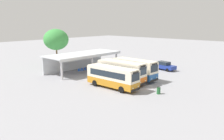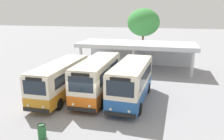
{
  "view_description": "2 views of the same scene",
  "coord_description": "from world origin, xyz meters",
  "px_view_note": "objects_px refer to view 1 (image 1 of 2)",
  "views": [
    {
      "loc": [
        -26.4,
        -18.36,
        9.17
      ],
      "look_at": [
        -0.21,
        5.27,
        1.71
      ],
      "focal_mm": 36.59,
      "sensor_mm": 36.0,
      "label": 1
    },
    {
      "loc": [
        5.65,
        -14.15,
        7.24
      ],
      "look_at": [
        -0.11,
        7.75,
        1.29
      ],
      "focal_mm": 35.76,
      "sensor_mm": 36.0,
      "label": 2
    }
  ],
  "objects_px": {
    "waiting_chair_fifth_seat": "(91,68)",
    "parked_car_flank": "(164,66)",
    "city_bus_nearest_orange": "(112,76)",
    "waiting_chair_end_by_column": "(79,71)",
    "waiting_chair_fourth_seat": "(88,69)",
    "city_bus_second_in_row": "(121,71)",
    "litter_bin_apron": "(159,91)",
    "city_bus_middle_cream": "(135,69)",
    "waiting_chair_second_from_end": "(82,70)",
    "waiting_chair_middle_seat": "(85,69)"
  },
  "relations": [
    {
      "from": "waiting_chair_fifth_seat",
      "to": "parked_car_flank",
      "type": "bearing_deg",
      "value": -44.11
    },
    {
      "from": "city_bus_nearest_orange",
      "to": "waiting_chair_end_by_column",
      "type": "relative_size",
      "value": 9.46
    },
    {
      "from": "parked_car_flank",
      "to": "waiting_chair_fifth_seat",
      "type": "distance_m",
      "value": 14.13
    },
    {
      "from": "waiting_chair_fourth_seat",
      "to": "waiting_chair_fifth_seat",
      "type": "height_order",
      "value": "same"
    },
    {
      "from": "parked_car_flank",
      "to": "waiting_chair_fourth_seat",
      "type": "distance_m",
      "value": 14.67
    },
    {
      "from": "city_bus_second_in_row",
      "to": "parked_car_flank",
      "type": "distance_m",
      "value": 12.99
    },
    {
      "from": "city_bus_second_in_row",
      "to": "litter_bin_apron",
      "type": "bearing_deg",
      "value": -98.48
    },
    {
      "from": "parked_car_flank",
      "to": "waiting_chair_end_by_column",
      "type": "relative_size",
      "value": 5.47
    },
    {
      "from": "parked_car_flank",
      "to": "litter_bin_apron",
      "type": "height_order",
      "value": "parked_car_flank"
    },
    {
      "from": "waiting_chair_end_by_column",
      "to": "waiting_chair_fourth_seat",
      "type": "height_order",
      "value": "same"
    },
    {
      "from": "parked_car_flank",
      "to": "waiting_chair_fifth_seat",
      "type": "relative_size",
      "value": 5.47
    },
    {
      "from": "waiting_chair_end_by_column",
      "to": "litter_bin_apron",
      "type": "distance_m",
      "value": 16.99
    },
    {
      "from": "city_bus_nearest_orange",
      "to": "city_bus_second_in_row",
      "type": "distance_m",
      "value": 3.15
    },
    {
      "from": "parked_car_flank",
      "to": "waiting_chair_end_by_column",
      "type": "bearing_deg",
      "value": 143.02
    },
    {
      "from": "parked_car_flank",
      "to": "city_bus_second_in_row",
      "type": "bearing_deg",
      "value": 179.7
    },
    {
      "from": "parked_car_flank",
      "to": "waiting_chair_fourth_seat",
      "type": "height_order",
      "value": "parked_car_flank"
    },
    {
      "from": "city_bus_nearest_orange",
      "to": "parked_car_flank",
      "type": "bearing_deg",
      "value": 2.89
    },
    {
      "from": "city_bus_middle_cream",
      "to": "waiting_chair_fifth_seat",
      "type": "height_order",
      "value": "city_bus_middle_cream"
    },
    {
      "from": "parked_car_flank",
      "to": "waiting_chair_fourth_seat",
      "type": "xyz_separation_m",
      "value": [
        -10.88,
        9.84,
        -0.31
      ]
    },
    {
      "from": "litter_bin_apron",
      "to": "city_bus_middle_cream",
      "type": "bearing_deg",
      "value": 59.39
    },
    {
      "from": "city_bus_nearest_orange",
      "to": "waiting_chair_second_from_end",
      "type": "xyz_separation_m",
      "value": [
        3.62,
        10.7,
        -1.16
      ]
    },
    {
      "from": "city_bus_second_in_row",
      "to": "waiting_chair_middle_seat",
      "type": "relative_size",
      "value": 9.3
    },
    {
      "from": "city_bus_nearest_orange",
      "to": "waiting_chair_second_from_end",
      "type": "bearing_deg",
      "value": 71.28
    },
    {
      "from": "litter_bin_apron",
      "to": "city_bus_nearest_orange",
      "type": "bearing_deg",
      "value": 107.21
    },
    {
      "from": "city_bus_middle_cream",
      "to": "waiting_chair_middle_seat",
      "type": "height_order",
      "value": "city_bus_middle_cream"
    },
    {
      "from": "city_bus_second_in_row",
      "to": "waiting_chair_fourth_seat",
      "type": "height_order",
      "value": "city_bus_second_in_row"
    },
    {
      "from": "city_bus_middle_cream",
      "to": "waiting_chair_fourth_seat",
      "type": "distance_m",
      "value": 10.16
    },
    {
      "from": "waiting_chair_middle_seat",
      "to": "city_bus_nearest_orange",
      "type": "bearing_deg",
      "value": -112.27
    },
    {
      "from": "waiting_chair_fifth_seat",
      "to": "waiting_chair_end_by_column",
      "type": "bearing_deg",
      "value": 179.61
    },
    {
      "from": "waiting_chair_end_by_column",
      "to": "city_bus_middle_cream",
      "type": "bearing_deg",
      "value": -72.54
    },
    {
      "from": "waiting_chair_middle_seat",
      "to": "litter_bin_apron",
      "type": "distance_m",
      "value": 17.13
    },
    {
      "from": "city_bus_nearest_orange",
      "to": "waiting_chair_middle_seat",
      "type": "bearing_deg",
      "value": 67.73
    },
    {
      "from": "city_bus_second_in_row",
      "to": "waiting_chair_second_from_end",
      "type": "distance_m",
      "value": 9.93
    },
    {
      "from": "waiting_chair_middle_seat",
      "to": "waiting_chair_fourth_seat",
      "type": "bearing_deg",
      "value": -0.42
    },
    {
      "from": "city_bus_nearest_orange",
      "to": "waiting_chair_middle_seat",
      "type": "relative_size",
      "value": 9.46
    },
    {
      "from": "waiting_chair_fourth_seat",
      "to": "city_bus_nearest_orange",
      "type": "bearing_deg",
      "value": -115.58
    },
    {
      "from": "city_bus_second_in_row",
      "to": "city_bus_middle_cream",
      "type": "distance_m",
      "value": 3.04
    },
    {
      "from": "city_bus_second_in_row",
      "to": "waiting_chair_middle_seat",
      "type": "distance_m",
      "value": 9.95
    },
    {
      "from": "waiting_chair_second_from_end",
      "to": "litter_bin_apron",
      "type": "bearing_deg",
      "value": -95.61
    },
    {
      "from": "waiting_chair_end_by_column",
      "to": "waiting_chair_middle_seat",
      "type": "xyz_separation_m",
      "value": [
        1.47,
        -0.01,
        0.0
      ]
    },
    {
      "from": "city_bus_second_in_row",
      "to": "waiting_chair_fifth_seat",
      "type": "bearing_deg",
      "value": 73.97
    },
    {
      "from": "waiting_chair_end_by_column",
      "to": "waiting_chair_second_from_end",
      "type": "height_order",
      "value": "same"
    },
    {
      "from": "parked_car_flank",
      "to": "waiting_chair_middle_seat",
      "type": "distance_m",
      "value": 15.22
    },
    {
      "from": "waiting_chair_second_from_end",
      "to": "city_bus_second_in_row",
      "type": "bearing_deg",
      "value": -93.49
    },
    {
      "from": "waiting_chair_middle_seat",
      "to": "waiting_chair_fifth_seat",
      "type": "relative_size",
      "value": 1.0
    },
    {
      "from": "city_bus_middle_cream",
      "to": "waiting_chair_fourth_seat",
      "type": "height_order",
      "value": "city_bus_middle_cream"
    },
    {
      "from": "waiting_chair_fifth_seat",
      "to": "litter_bin_apron",
      "type": "distance_m",
      "value": 17.39
    },
    {
      "from": "waiting_chair_fourth_seat",
      "to": "city_bus_second_in_row",
      "type": "bearing_deg",
      "value": -101.97
    },
    {
      "from": "parked_car_flank",
      "to": "waiting_chair_second_from_end",
      "type": "height_order",
      "value": "parked_car_flank"
    },
    {
      "from": "city_bus_nearest_orange",
      "to": "waiting_chair_end_by_column",
      "type": "height_order",
      "value": "city_bus_nearest_orange"
    }
  ]
}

